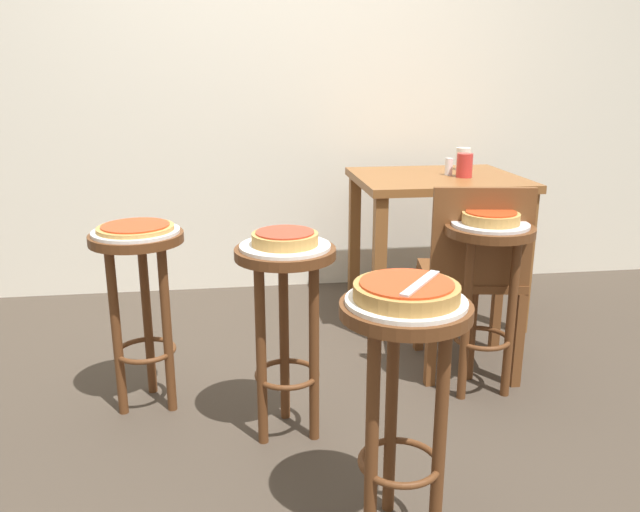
% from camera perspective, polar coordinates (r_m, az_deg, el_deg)
% --- Properties ---
extents(ground_plane, '(6.00, 6.00, 0.00)m').
position_cam_1_polar(ground_plane, '(2.52, -0.92, -14.39)').
color(ground_plane, '#42382D').
extents(back_wall, '(6.00, 0.10, 3.00)m').
position_cam_1_polar(back_wall, '(3.82, -4.24, 19.45)').
color(back_wall, silver).
rests_on(back_wall, ground_plane).
extents(stool_foreground, '(0.35, 0.35, 0.71)m').
position_cam_1_polar(stool_foreground, '(1.74, 7.48, -10.35)').
color(stool_foreground, '#5B3319').
rests_on(stool_foreground, ground_plane).
extents(serving_plate_foreground, '(0.32, 0.32, 0.01)m').
position_cam_1_polar(serving_plate_foreground, '(1.66, 7.73, -4.05)').
color(serving_plate_foreground, white).
rests_on(serving_plate_foreground, stool_foreground).
extents(pizza_foreground, '(0.28, 0.28, 0.05)m').
position_cam_1_polar(pizza_foreground, '(1.65, 7.77, -3.12)').
color(pizza_foreground, '#B78442').
rests_on(pizza_foreground, serving_plate_foreground).
extents(stool_middle, '(0.35, 0.35, 0.71)m').
position_cam_1_polar(stool_middle, '(2.22, -3.07, -4.19)').
color(stool_middle, '#5B3319').
rests_on(stool_middle, ground_plane).
extents(serving_plate_middle, '(0.31, 0.31, 0.01)m').
position_cam_1_polar(serving_plate_middle, '(2.16, -3.16, 0.88)').
color(serving_plate_middle, white).
rests_on(serving_plate_middle, stool_middle).
extents(pizza_middle, '(0.23, 0.23, 0.05)m').
position_cam_1_polar(pizza_middle, '(2.15, -3.17, 1.61)').
color(pizza_middle, tan).
rests_on(pizza_middle, serving_plate_middle).
extents(stool_leftside, '(0.35, 0.35, 0.71)m').
position_cam_1_polar(stool_leftside, '(2.60, 14.73, -1.60)').
color(stool_leftside, '#5B3319').
rests_on(stool_leftside, ground_plane).
extents(serving_plate_leftside, '(0.30, 0.30, 0.01)m').
position_cam_1_polar(serving_plate_leftside, '(2.55, 15.05, 2.75)').
color(serving_plate_leftside, silver).
rests_on(serving_plate_leftside, stool_leftside).
extents(pizza_leftside, '(0.22, 0.22, 0.05)m').
position_cam_1_polar(pizza_leftside, '(2.54, 15.10, 3.37)').
color(pizza_leftside, tan).
rests_on(pizza_leftside, serving_plate_leftside).
extents(stool_rear, '(0.35, 0.35, 0.71)m').
position_cam_1_polar(stool_rear, '(2.50, -15.85, -2.41)').
color(stool_rear, '#5B3319').
rests_on(stool_rear, ground_plane).
extents(serving_plate_rear, '(0.32, 0.32, 0.01)m').
position_cam_1_polar(serving_plate_rear, '(2.45, -16.21, 2.11)').
color(serving_plate_rear, silver).
rests_on(serving_plate_rear, stool_rear).
extents(pizza_rear, '(0.28, 0.28, 0.02)m').
position_cam_1_polar(pizza_rear, '(2.44, -16.24, 2.47)').
color(pizza_rear, tan).
rests_on(pizza_rear, serving_plate_rear).
extents(dining_table, '(0.84, 0.73, 0.76)m').
position_cam_1_polar(dining_table, '(3.41, 10.36, 4.91)').
color(dining_table, brown).
rests_on(dining_table, ground_plane).
extents(cup_near_edge, '(0.08, 0.08, 0.12)m').
position_cam_1_polar(cup_near_edge, '(3.35, 12.86, 7.94)').
color(cup_near_edge, red).
rests_on(cup_near_edge, dining_table).
extents(cup_far_edge, '(0.08, 0.08, 0.12)m').
position_cam_1_polar(cup_far_edge, '(3.61, 12.74, 8.51)').
color(cup_far_edge, silver).
rests_on(cup_far_edge, dining_table).
extents(condiment_shaker, '(0.04, 0.04, 0.09)m').
position_cam_1_polar(condiment_shaker, '(3.41, 11.49, 7.87)').
color(condiment_shaker, white).
rests_on(condiment_shaker, dining_table).
extents(wooden_chair, '(0.46, 0.46, 0.85)m').
position_cam_1_polar(wooden_chair, '(2.76, 13.57, -1.44)').
color(wooden_chair, brown).
rests_on(wooden_chair, ground_plane).
extents(pizza_server_knife, '(0.15, 0.19, 0.01)m').
position_cam_1_polar(pizza_server_knife, '(1.63, 9.01, -2.41)').
color(pizza_server_knife, silver).
rests_on(pizza_server_knife, pizza_foreground).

